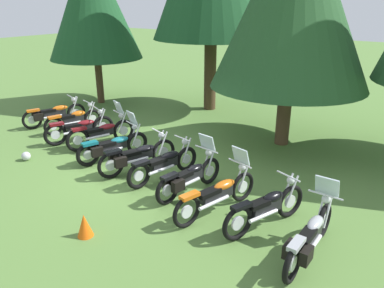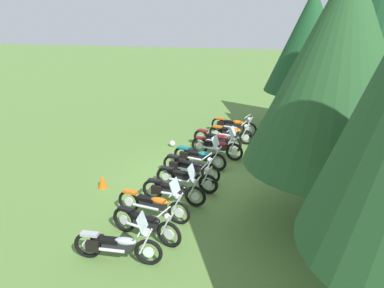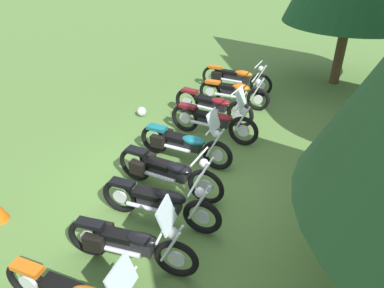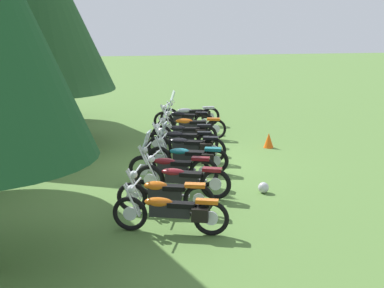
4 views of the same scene
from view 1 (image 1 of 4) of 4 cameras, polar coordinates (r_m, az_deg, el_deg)
name	(u,v)px [view 1 (image 1 of 4)]	position (r m, az deg, el deg)	size (l,w,h in m)	color
ground_plane	(140,169)	(10.58, -7.96, -3.73)	(80.00, 80.00, 0.00)	#547A38
motorcycle_0	(53,114)	(14.85, -20.29, 4.33)	(1.01, 2.25, 1.01)	black
motorcycle_1	(74,119)	(13.97, -17.49, 3.61)	(0.83, 2.08, 0.99)	black
motorcycle_2	(80,128)	(12.90, -16.61, 2.34)	(1.08, 2.20, 1.02)	black
motorcycle_3	(102,132)	(12.26, -13.48, 1.77)	(0.95, 2.22, 1.38)	black
motorcycle_4	(112,145)	(11.12, -11.99, -0.22)	(0.99, 2.18, 1.36)	black
motorcycle_5	(137,155)	(10.26, -8.40, -1.74)	(1.04, 2.24, 1.02)	black
motorcycle_6	(164,163)	(9.75, -4.24, -2.94)	(0.74, 2.23, 1.00)	black
motorcycle_7	(189,176)	(9.00, -0.47, -4.94)	(0.77, 2.14, 1.36)	black
motorcycle_8	(218,193)	(8.24, 3.96, -7.44)	(0.83, 2.35, 1.37)	black
motorcycle_9	(266,207)	(7.87, 11.20, -9.41)	(0.92, 2.13, 1.02)	black
motorcycle_10	(310,236)	(7.20, 17.42, -13.19)	(0.65, 2.28, 1.37)	black
pine_tree_0	(92,1)	(17.26, -14.88, 20.23)	(3.96, 3.96, 6.71)	#4C3823
traffic_cone	(85,225)	(7.87, -15.99, -11.79)	(0.32, 0.32, 0.48)	#EA590F
dropped_helmet	(26,156)	(11.99, -23.87, -1.69)	(0.26, 0.26, 0.26)	silver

